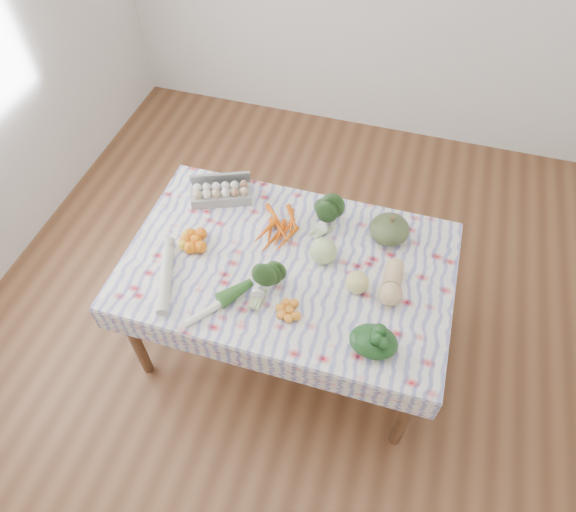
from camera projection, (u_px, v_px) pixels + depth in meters
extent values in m
plane|color=brown|center=(288.00, 338.00, 3.20)|extent=(4.50, 4.50, 0.00)
cube|color=brown|center=(288.00, 267.00, 2.63)|extent=(1.60, 1.00, 0.04)
cylinder|color=brown|center=(135.00, 339.00, 2.79)|extent=(0.06, 0.06, 0.71)
cylinder|color=brown|center=(406.00, 415.00, 2.53)|extent=(0.06, 0.06, 0.71)
cylinder|color=brown|center=(198.00, 224.00, 3.32)|extent=(0.06, 0.06, 0.71)
cylinder|color=brown|center=(428.00, 277.00, 3.06)|extent=(0.06, 0.06, 0.71)
cube|color=white|center=(288.00, 264.00, 2.61)|extent=(1.66, 1.06, 0.01)
cube|color=#969691|center=(221.00, 194.00, 2.85)|extent=(0.36, 0.25, 0.09)
cube|color=#DD5709|center=(280.00, 228.00, 2.73)|extent=(0.25, 0.23, 0.04)
ellipsoid|color=#1D3B17|center=(328.00, 216.00, 2.70)|extent=(0.22, 0.21, 0.16)
ellipsoid|color=#45542E|center=(390.00, 229.00, 2.66)|extent=(0.27, 0.27, 0.14)
sphere|color=#B7D081|center=(324.00, 251.00, 2.57)|extent=(0.17, 0.17, 0.14)
ellipsoid|color=tan|center=(393.00, 282.00, 2.46)|extent=(0.12, 0.25, 0.11)
cube|color=orange|center=(196.00, 240.00, 2.66)|extent=(0.27, 0.27, 0.07)
ellipsoid|color=#25471B|center=(260.00, 283.00, 2.46)|extent=(0.18, 0.18, 0.12)
cube|color=orange|center=(289.00, 310.00, 2.40)|extent=(0.20, 0.20, 0.05)
sphere|color=#DDD278|center=(357.00, 282.00, 2.46)|extent=(0.12, 0.12, 0.11)
ellipsoid|color=#133414|center=(374.00, 342.00, 2.27)|extent=(0.27, 0.24, 0.10)
cylinder|color=beige|center=(165.00, 279.00, 2.51)|extent=(0.20, 0.40, 0.06)
cylinder|color=white|center=(218.00, 305.00, 2.43)|extent=(0.25, 0.32, 0.04)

